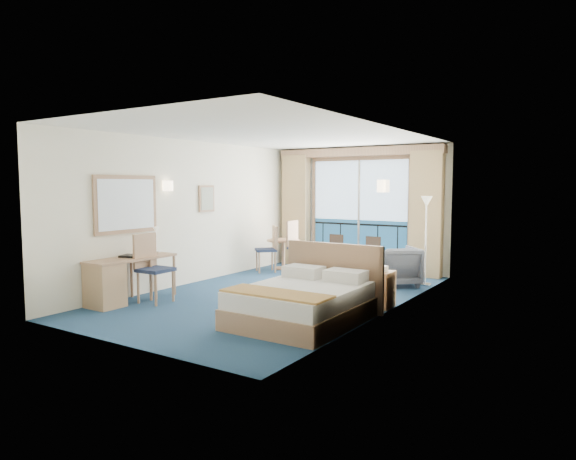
# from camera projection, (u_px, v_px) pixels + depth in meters

# --- Properties ---
(floor) EXTENTS (6.50, 6.50, 0.00)m
(floor) POSITION_uv_depth(u_px,v_px,m) (278.00, 295.00, 8.71)
(floor) COLOR navy
(floor) RESTS_ON ground
(room_walls) EXTENTS (4.04, 6.54, 2.72)m
(room_walls) POSITION_uv_depth(u_px,v_px,m) (277.00, 190.00, 8.55)
(room_walls) COLOR #EFEACF
(room_walls) RESTS_ON ground
(balcony_door) EXTENTS (2.36, 0.03, 2.52)m
(balcony_door) POSITION_uv_depth(u_px,v_px,m) (359.00, 218.00, 11.31)
(balcony_door) COLOR navy
(balcony_door) RESTS_ON room_walls
(curtain_left) EXTENTS (0.65, 0.22, 2.55)m
(curtain_left) POSITION_uv_depth(u_px,v_px,m) (296.00, 210.00, 12.00)
(curtain_left) COLOR tan
(curtain_left) RESTS_ON room_walls
(curtain_right) EXTENTS (0.65, 0.22, 2.55)m
(curtain_right) POSITION_uv_depth(u_px,v_px,m) (426.00, 214.00, 10.33)
(curtain_right) COLOR tan
(curtain_right) RESTS_ON room_walls
(pelmet) EXTENTS (3.80, 0.25, 0.18)m
(pelmet) POSITION_uv_depth(u_px,v_px,m) (358.00, 152.00, 11.08)
(pelmet) COLOR tan
(pelmet) RESTS_ON room_walls
(mirror) EXTENTS (0.05, 1.25, 0.95)m
(mirror) POSITION_uv_depth(u_px,v_px,m) (126.00, 204.00, 8.38)
(mirror) COLOR tan
(mirror) RESTS_ON room_walls
(wall_print) EXTENTS (0.04, 0.42, 0.52)m
(wall_print) POSITION_uv_depth(u_px,v_px,m) (207.00, 199.00, 10.01)
(wall_print) COLOR tan
(wall_print) RESTS_ON room_walls
(sconce_left) EXTENTS (0.18, 0.18, 0.18)m
(sconce_left) POSITION_uv_depth(u_px,v_px,m) (168.00, 186.00, 9.09)
(sconce_left) COLOR #FFE1B2
(sconce_left) RESTS_ON room_walls
(sconce_right) EXTENTS (0.18, 0.18, 0.18)m
(sconce_right) POSITION_uv_depth(u_px,v_px,m) (383.00, 186.00, 7.37)
(sconce_right) COLOR #FFE1B2
(sconce_right) RESTS_ON room_walls
(bed) EXTENTS (1.59, 1.89, 1.00)m
(bed) POSITION_uv_depth(u_px,v_px,m) (304.00, 302.00, 6.99)
(bed) COLOR tan
(bed) RESTS_ON ground
(nightstand) EXTENTS (0.43, 0.40, 0.56)m
(nightstand) POSITION_uv_depth(u_px,v_px,m) (378.00, 289.00, 7.84)
(nightstand) COLOR tan
(nightstand) RESTS_ON ground
(phone) EXTENTS (0.22, 0.18, 0.09)m
(phone) POSITION_uv_depth(u_px,v_px,m) (380.00, 268.00, 7.78)
(phone) COLOR silver
(phone) RESTS_ON nightstand
(armchair) EXTENTS (1.11, 1.12, 0.73)m
(armchair) POSITION_uv_depth(u_px,v_px,m) (396.00, 266.00, 9.53)
(armchair) COLOR #434752
(armchair) RESTS_ON ground
(floor_lamp) EXTENTS (0.23, 0.23, 1.66)m
(floor_lamp) POSITION_uv_depth(u_px,v_px,m) (426.00, 218.00, 9.47)
(floor_lamp) COLOR silver
(floor_lamp) RESTS_ON ground
(desk) EXTENTS (0.52, 1.51, 0.71)m
(desk) POSITION_uv_depth(u_px,v_px,m) (111.00, 281.00, 7.91)
(desk) COLOR tan
(desk) RESTS_ON ground
(desk_chair) EXTENTS (0.50, 0.49, 1.09)m
(desk_chair) POSITION_uv_depth(u_px,v_px,m) (151.00, 264.00, 8.17)
(desk_chair) COLOR #1D2845
(desk_chair) RESTS_ON ground
(folder) EXTENTS (0.42, 0.36, 0.03)m
(folder) POSITION_uv_depth(u_px,v_px,m) (132.00, 256.00, 8.26)
(folder) COLOR black
(folder) RESTS_ON desk
(desk_lamp) EXTENTS (0.11, 0.11, 0.43)m
(desk_lamp) POSITION_uv_depth(u_px,v_px,m) (156.00, 234.00, 8.71)
(desk_lamp) COLOR silver
(desk_lamp) RESTS_ON desk
(round_table) EXTENTS (0.73, 0.73, 0.66)m
(round_table) POSITION_uv_depth(u_px,v_px,m) (283.00, 247.00, 11.41)
(round_table) COLOR tan
(round_table) RESTS_ON ground
(table_chair_a) EXTENTS (0.51, 0.50, 1.10)m
(table_chair_a) POSITION_uv_depth(u_px,v_px,m) (297.00, 243.00, 11.08)
(table_chair_a) COLOR #1D2845
(table_chair_a) RESTS_ON ground
(table_chair_b) EXTENTS (0.61, 0.61, 0.99)m
(table_chair_b) POSITION_uv_depth(u_px,v_px,m) (270.00, 246.00, 11.03)
(table_chair_b) COLOR #1D2845
(table_chair_b) RESTS_ON ground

